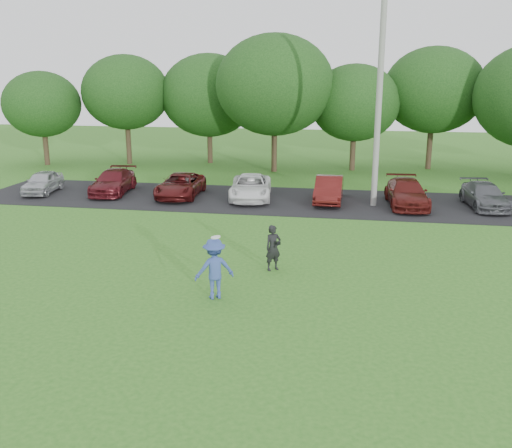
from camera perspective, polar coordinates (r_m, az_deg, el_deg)
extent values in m
plane|color=#2C681D|center=(16.40, -2.14, -7.52)|extent=(100.00, 100.00, 0.00)
cube|color=black|center=(28.69, 3.30, 2.35)|extent=(32.00, 6.50, 0.03)
cylinder|color=gray|center=(27.46, 12.22, 12.39)|extent=(0.28, 0.28, 10.38)
imported|color=#354B97|center=(16.22, -4.18, -4.48)|extent=(1.31, 1.10, 1.76)
cylinder|color=white|center=(15.70, -4.06, -1.32)|extent=(0.27, 0.27, 0.07)
imported|color=black|center=(18.49, 1.73, -2.40)|extent=(0.66, 0.62, 1.51)
cube|color=black|center=(18.23, 2.22, -1.93)|extent=(0.17, 0.16, 0.10)
imported|color=#B1B3B9|center=(32.44, -20.55, 3.95)|extent=(1.81, 3.52, 1.15)
imported|color=#561319|center=(31.22, -14.08, 4.12)|extent=(2.14, 4.33, 1.21)
imported|color=#4F1112|center=(29.67, -7.58, 3.86)|extent=(2.14, 4.32, 1.18)
imported|color=white|center=(28.89, -0.54, 3.71)|extent=(2.55, 4.56, 1.20)
imported|color=#511311|center=(28.44, 7.30, 3.45)|extent=(1.32, 3.77, 1.24)
imported|color=#541512|center=(28.26, 14.83, 3.01)|extent=(2.08, 4.45, 1.25)
imported|color=#515358|center=(29.15, 21.88, 2.66)|extent=(2.00, 4.07, 1.14)
cylinder|color=#38281C|center=(42.46, -20.25, 7.06)|extent=(0.36, 0.36, 2.20)
ellipsoid|color=#214C19|center=(42.20, -20.63, 11.16)|extent=(5.20, 5.20, 4.42)
cylinder|color=#38281C|center=(41.25, -12.61, 7.76)|extent=(0.36, 0.36, 2.70)
ellipsoid|color=#214C19|center=(40.97, -12.90, 12.73)|extent=(5.94, 5.94, 5.05)
cylinder|color=#38281C|center=(40.85, -4.63, 7.65)|extent=(0.36, 0.36, 2.20)
ellipsoid|color=#214C19|center=(40.55, -4.73, 12.71)|extent=(6.68, 6.68, 5.68)
cylinder|color=#38281C|center=(37.11, 1.83, 7.34)|extent=(0.36, 0.36, 2.70)
ellipsoid|color=#214C19|center=(36.79, 1.88, 13.73)|extent=(7.42, 7.42, 6.31)
cylinder|color=#38281C|center=(38.16, 9.64, 6.97)|extent=(0.36, 0.36, 2.20)
ellipsoid|color=#214C19|center=(37.86, 9.85, 11.86)|extent=(5.76, 5.76, 4.90)
cylinder|color=#38281C|center=(39.80, 16.94, 7.23)|extent=(0.36, 0.36, 2.70)
ellipsoid|color=#214C19|center=(39.52, 17.37, 12.67)|extent=(6.50, 6.50, 5.53)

